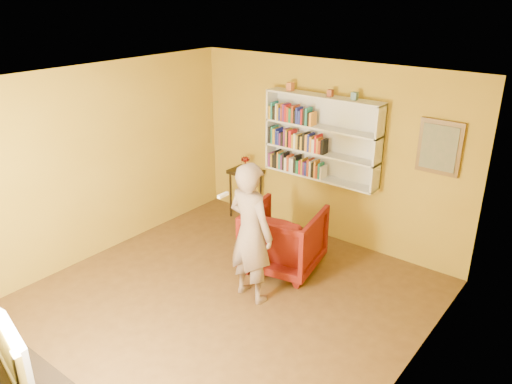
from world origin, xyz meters
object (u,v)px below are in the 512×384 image
person (251,233)px  ruby_lustre (245,161)px  television (20,347)px  bookshelf (323,138)px  armchair (284,238)px  console_table (246,179)px

person → ruby_lustre: bearing=-42.9°
television → bookshelf: bearing=101.2°
armchair → television: 3.57m
console_table → television: 4.66m
console_table → television: size_ratio=0.77×
bookshelf → console_table: bearing=-173.2°
console_table → person: bearing=-49.3°
console_table → television: television is taller
bookshelf → person: (0.19, -1.94, -0.70)m
bookshelf → ruby_lustre: 1.47m
ruby_lustre → person: 2.35m
bookshelf → console_table: 1.62m
armchair → television: bearing=75.1°
armchair → person: (0.08, -0.83, 0.45)m
person → bookshelf: bearing=-77.9°
console_table → armchair: armchair is taller
television → console_table: bearing=117.9°
ruby_lustre → person: person is taller
ruby_lustre → television: television is taller
armchair → console_table: bearing=-44.4°
bookshelf → console_table: (-1.34, -0.16, -0.91)m
bookshelf → ruby_lustre: size_ratio=7.60×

